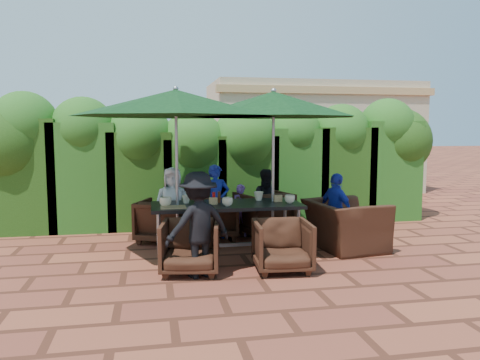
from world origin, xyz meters
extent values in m
plane|color=brown|center=(0.00, 0.00, 0.00)|extent=(80.00, 80.00, 0.00)
cube|color=black|center=(-0.20, 0.12, 0.72)|extent=(2.21, 0.90, 0.05)
cube|color=gray|center=(-0.20, 0.12, 0.12)|extent=(2.01, 0.05, 0.05)
cylinder|color=gray|center=(-1.21, -0.23, 0.35)|extent=(0.05, 0.05, 0.70)
cylinder|color=gray|center=(-1.21, 0.47, 0.35)|extent=(0.05, 0.05, 0.70)
cylinder|color=gray|center=(0.80, -0.23, 0.35)|extent=(0.05, 0.05, 0.70)
cylinder|color=gray|center=(0.80, 0.47, 0.35)|extent=(0.05, 0.05, 0.70)
cylinder|color=gray|center=(-0.93, 0.12, 0.01)|extent=(0.44, 0.44, 0.03)
cylinder|color=gray|center=(-0.93, 0.12, 1.20)|extent=(0.04, 0.04, 2.40)
cone|color=black|center=(-0.93, 0.12, 2.22)|extent=(2.95, 2.95, 0.38)
sphere|color=gray|center=(-0.93, 0.12, 2.42)|extent=(0.08, 0.08, 0.08)
cylinder|color=gray|center=(0.52, 0.20, 0.01)|extent=(0.44, 0.44, 0.03)
cylinder|color=gray|center=(0.52, 0.20, 1.20)|extent=(0.04, 0.04, 2.40)
cone|color=black|center=(0.52, 0.20, 2.22)|extent=(2.52, 2.52, 0.38)
sphere|color=gray|center=(0.52, 0.20, 2.42)|extent=(0.08, 0.08, 0.08)
imported|color=black|center=(-1.13, 1.03, 0.39)|extent=(0.96, 0.93, 0.77)
imported|color=black|center=(-0.20, 1.18, 0.40)|extent=(0.89, 0.86, 0.79)
imported|color=black|center=(0.62, 1.18, 0.42)|extent=(1.02, 0.98, 0.85)
imported|color=black|center=(-0.82, -0.76, 0.38)|extent=(0.83, 0.79, 0.75)
imported|color=black|center=(0.37, -0.90, 0.37)|extent=(0.76, 0.72, 0.74)
imported|color=black|center=(1.63, 0.01, 0.50)|extent=(0.89, 1.23, 1.00)
imported|color=silver|center=(-0.96, 1.04, 0.61)|extent=(0.62, 0.38, 1.23)
imported|color=#1D2CA1|center=(-0.22, 1.12, 0.63)|extent=(0.48, 0.40, 1.25)
imported|color=black|center=(0.67, 1.07, 0.58)|extent=(0.56, 0.35, 1.17)
imported|color=black|center=(-0.73, -0.92, 0.66)|extent=(0.93, 0.65, 1.33)
imported|color=#1D2CA1|center=(1.53, 0.14, 0.58)|extent=(0.57, 0.76, 1.17)
imported|color=#DC4D9D|center=(-0.59, 1.24, 0.39)|extent=(0.35, 0.32, 0.79)
imported|color=#8A53B5|center=(0.22, 1.19, 0.45)|extent=(0.37, 0.33, 0.90)
imported|color=green|center=(1.40, 4.06, 0.89)|extent=(1.70, 0.73, 1.78)
imported|color=#DC4D9D|center=(2.43, 4.38, 0.88)|extent=(0.93, 0.68, 1.75)
imported|color=#94959C|center=(3.13, 4.45, 0.88)|extent=(1.23, 1.02, 1.76)
imported|color=beige|center=(-1.10, 0.03, 0.82)|extent=(0.17, 0.17, 0.14)
imported|color=beige|center=(-0.79, 0.25, 0.81)|extent=(0.13, 0.13, 0.12)
imported|color=beige|center=(-0.23, -0.11, 0.81)|extent=(0.16, 0.16, 0.13)
imported|color=beige|center=(0.33, 0.32, 0.82)|extent=(0.15, 0.15, 0.14)
imported|color=beige|center=(0.72, -0.03, 0.81)|extent=(0.16, 0.16, 0.12)
cylinder|color=#B20C0A|center=(-0.39, 0.15, 0.83)|extent=(0.04, 0.04, 0.17)
cylinder|color=#4C230C|center=(-0.30, 0.22, 0.83)|extent=(0.04, 0.04, 0.17)
cube|color=#A27E4E|center=(-1.00, -0.12, 0.76)|extent=(0.35, 0.25, 0.02)
cube|color=tan|center=(-0.41, 0.08, 0.80)|extent=(0.12, 0.06, 0.10)
cube|color=tan|center=(0.59, 0.15, 0.80)|extent=(0.12, 0.06, 0.10)
cube|color=#1B3B10|center=(-3.50, 2.30, 1.02)|extent=(1.15, 0.95, 2.03)
sphere|color=#1B3B10|center=(-3.50, 2.30, 1.93)|extent=(1.19, 1.19, 1.19)
cube|color=#1B3B10|center=(-2.50, 2.30, 0.98)|extent=(1.15, 0.95, 1.96)
sphere|color=#1B3B10|center=(-2.50, 2.30, 1.86)|extent=(1.15, 1.15, 1.15)
cube|color=#1B3B10|center=(-1.50, 2.30, 0.90)|extent=(1.15, 0.95, 1.79)
sphere|color=#1B3B10|center=(-1.50, 2.30, 1.69)|extent=(1.24, 1.24, 1.24)
cube|color=#1B3B10|center=(-0.50, 2.30, 0.83)|extent=(1.15, 0.95, 1.66)
sphere|color=#1B3B10|center=(-0.50, 2.30, 1.56)|extent=(1.28, 1.28, 1.28)
cube|color=#1B3B10|center=(0.50, 2.30, 0.86)|extent=(1.15, 0.95, 1.72)
sphere|color=#1B3B10|center=(0.50, 2.30, 1.62)|extent=(1.30, 1.30, 1.30)
cube|color=#1B3B10|center=(1.50, 2.30, 0.93)|extent=(1.15, 0.95, 1.86)
sphere|color=#1B3B10|center=(1.50, 2.30, 1.76)|extent=(1.09, 1.09, 1.09)
cube|color=#1B3B10|center=(2.50, 2.30, 0.94)|extent=(1.15, 0.95, 1.88)
sphere|color=#1B3B10|center=(2.50, 2.30, 1.78)|extent=(1.15, 1.15, 1.15)
cube|color=#1B3B10|center=(3.50, 2.30, 1.00)|extent=(1.15, 0.95, 2.01)
sphere|color=#1B3B10|center=(3.50, 2.30, 1.91)|extent=(1.15, 1.15, 1.15)
sphere|color=#1B3B10|center=(-3.80, 2.40, 1.60)|extent=(1.60, 1.60, 1.60)
sphere|color=#1B3B10|center=(3.80, 2.40, 1.60)|extent=(1.40, 1.40, 1.40)
cube|color=#C3B191|center=(3.50, 7.00, 1.60)|extent=(6.00, 3.00, 3.20)
cube|color=tan|center=(3.50, 5.55, 2.90)|extent=(6.20, 0.25, 0.20)
camera|label=1|loc=(-1.29, -6.66, 1.85)|focal=35.00mm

